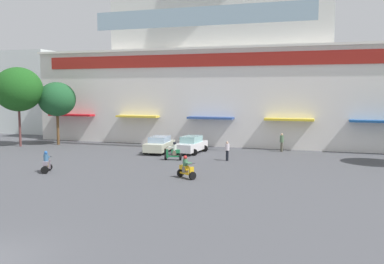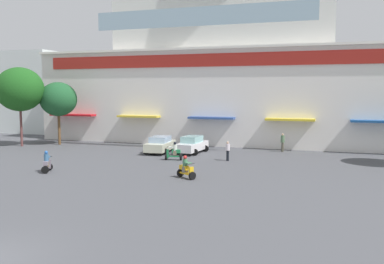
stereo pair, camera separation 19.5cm
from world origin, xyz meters
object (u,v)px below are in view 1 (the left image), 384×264
Objects in this scene: parked_car_1 at (191,145)px; scooter_rider_0 at (173,152)px; scooter_rider_1 at (186,169)px; pedestrian_0 at (227,150)px; pedestrian_1 at (282,141)px; plaza_tree_0 at (18,89)px; plaza_tree_2 at (57,99)px; scooter_rider_3 at (46,163)px; parked_car_0 at (160,145)px.

parked_car_1 is 4.08m from scooter_rider_0.
scooter_rider_1 is 0.94× the size of pedestrian_0.
pedestrian_1 is (4.83, 13.77, 0.37)m from scooter_rider_1.
plaza_tree_0 reaches higher than plaza_tree_2.
parked_car_1 is at bearing 58.80° from scooter_rider_3.
pedestrian_1 is at bearing 23.10° from parked_car_1.
plaza_tree_2 reaches higher than scooter_rider_3.
scooter_rider_3 reaches higher than parked_car_0.
scooter_rider_0 is at bearing 116.92° from scooter_rider_1.
plaza_tree_0 reaches higher than pedestrian_0.
pedestrian_0 is (1.07, 7.38, 0.29)m from scooter_rider_1.
pedestrian_0 is at bearing -5.47° from plaza_tree_0.
scooter_rider_3 is 0.88× the size of pedestrian_1.
pedestrian_0 is (6.90, -2.35, 0.15)m from parked_car_0.
pedestrian_0 is at bearing -120.50° from pedestrian_1.
pedestrian_0 is (4.05, -3.05, 0.13)m from parked_car_1.
pedestrian_1 is (7.81, 3.33, 0.21)m from parked_car_1.
plaza_tree_0 is at bearing 136.37° from scooter_rider_3.
pedestrian_1 reaches higher than pedestrian_0.
pedestrian_0 is at bearing -36.96° from parked_car_1.
parked_car_1 is 2.87× the size of scooter_rider_1.
scooter_rider_3 reaches higher than scooter_rider_1.
pedestrian_1 is (22.99, 2.01, -3.80)m from plaza_tree_2.
plaza_tree_2 reaches higher than scooter_rider_0.
pedestrian_0 is at bearing 13.31° from scooter_rider_0.
parked_car_1 is at bearing -156.90° from pedestrian_1.
plaza_tree_2 is 13.13m from parked_car_0.
plaza_tree_2 is at bearing 160.13° from scooter_rider_0.
parked_car_1 is 5.07m from pedestrian_0.
scooter_rider_0 is at bearing -93.53° from parked_car_1.
plaza_tree_0 is 23.72m from scooter_rider_1.
scooter_rider_0 is 10.95m from pedestrian_1.
plaza_tree_0 is at bearing 170.02° from scooter_rider_0.
scooter_rider_3 is at bearing -57.51° from plaza_tree_2.
scooter_rider_0 is 4.43m from pedestrian_0.
plaza_tree_0 is at bearing -142.58° from plaza_tree_2.
plaza_tree_2 is at bearing 175.01° from parked_car_1.
parked_car_1 is at bearing 2.93° from plaza_tree_0.
scooter_rider_1 is at bearing -109.34° from pedestrian_1.
parked_car_0 is at bearing 120.89° from scooter_rider_1.
parked_car_1 is at bearing 105.94° from scooter_rider_1.
plaza_tree_0 reaches higher than scooter_rider_1.
plaza_tree_0 is 16.23m from scooter_rider_3.
scooter_rider_1 is (21.10, -9.51, -5.20)m from plaza_tree_0.
pedestrian_1 is (3.76, 6.38, 0.08)m from pedestrian_0.
plaza_tree_2 is 4.30× the size of scooter_rider_0.
scooter_rider_1 is 0.86× the size of pedestrian_1.
parked_car_0 is 11.60m from scooter_rider_3.
scooter_rider_0 is 1.00× the size of scooter_rider_3.
parked_car_1 is 2.47× the size of pedestrian_1.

